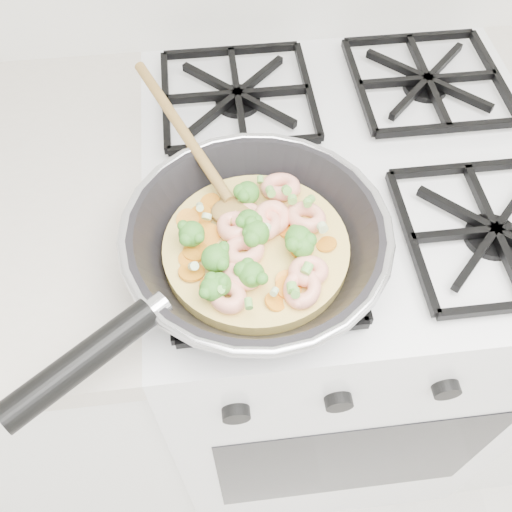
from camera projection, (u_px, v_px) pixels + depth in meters
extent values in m
cube|color=white|center=(322.00, 316.00, 1.18)|extent=(0.60, 0.60, 0.90)
cube|color=black|center=(353.00, 464.00, 1.01)|extent=(0.48, 0.00, 0.40)
cube|color=black|center=(354.00, 159.00, 0.80)|extent=(0.56, 0.56, 0.02)
torus|color=#B6B6BE|center=(256.00, 231.00, 0.64)|extent=(0.31, 0.31, 0.01)
cylinder|color=black|center=(80.00, 363.00, 0.55)|extent=(0.15, 0.13, 0.03)
cylinder|color=#E3C762|center=(256.00, 249.00, 0.67)|extent=(0.22, 0.22, 0.02)
ellipsoid|color=olive|center=(234.00, 211.00, 0.68)|extent=(0.06, 0.07, 0.02)
cylinder|color=olive|center=(182.00, 129.00, 0.73)|extent=(0.12, 0.23, 0.05)
torus|color=#FFB496|center=(243.00, 251.00, 0.65)|extent=(0.07, 0.07, 0.02)
torus|color=#FFB496|center=(228.00, 296.00, 0.61)|extent=(0.06, 0.06, 0.02)
torus|color=#FFB496|center=(265.00, 225.00, 0.67)|extent=(0.06, 0.05, 0.02)
torus|color=#FFB496|center=(280.00, 187.00, 0.70)|extent=(0.07, 0.07, 0.03)
torus|color=#FFB496|center=(308.00, 271.00, 0.63)|extent=(0.05, 0.05, 0.02)
torus|color=#FFB496|center=(233.00, 226.00, 0.67)|extent=(0.05, 0.05, 0.02)
torus|color=#FFB496|center=(271.00, 218.00, 0.67)|extent=(0.08, 0.08, 0.03)
torus|color=#FFB496|center=(302.00, 288.00, 0.62)|extent=(0.07, 0.07, 0.02)
torus|color=#FFB496|center=(306.00, 217.00, 0.67)|extent=(0.07, 0.07, 0.02)
torus|color=#FFB496|center=(243.00, 275.00, 0.63)|extent=(0.07, 0.07, 0.03)
torus|color=#FFB496|center=(248.00, 218.00, 0.67)|extent=(0.06, 0.06, 0.02)
ellipsoid|color=#448B2D|center=(219.00, 284.00, 0.61)|extent=(0.03, 0.03, 0.03)
ellipsoid|color=#448B2D|center=(247.00, 193.00, 0.68)|extent=(0.04, 0.04, 0.03)
ellipsoid|color=#448B2D|center=(303.00, 246.00, 0.64)|extent=(0.03, 0.03, 0.03)
ellipsoid|color=#448B2D|center=(256.00, 233.00, 0.65)|extent=(0.04, 0.04, 0.03)
ellipsoid|color=#448B2D|center=(212.00, 289.00, 0.61)|extent=(0.04, 0.04, 0.03)
ellipsoid|color=#448B2D|center=(192.00, 234.00, 0.65)|extent=(0.04, 0.04, 0.03)
ellipsoid|color=#448B2D|center=(215.00, 258.00, 0.63)|extent=(0.04, 0.04, 0.03)
ellipsoid|color=#448B2D|center=(298.00, 239.00, 0.64)|extent=(0.04, 0.04, 0.03)
ellipsoid|color=#448B2D|center=(249.00, 221.00, 0.66)|extent=(0.04, 0.04, 0.03)
ellipsoid|color=#448B2D|center=(251.00, 274.00, 0.62)|extent=(0.04, 0.04, 0.03)
cylinder|color=orange|center=(289.00, 287.00, 0.63)|extent=(0.03, 0.03, 0.00)
cylinder|color=orange|center=(233.00, 234.00, 0.67)|extent=(0.03, 0.03, 0.01)
cylinder|color=orange|center=(291.00, 231.00, 0.67)|extent=(0.04, 0.04, 0.01)
cylinder|color=orange|center=(275.00, 302.00, 0.62)|extent=(0.03, 0.03, 0.01)
cylinder|color=orange|center=(326.00, 244.00, 0.66)|extent=(0.03, 0.03, 0.01)
cylinder|color=orange|center=(207.00, 235.00, 0.67)|extent=(0.04, 0.04, 0.01)
cylinder|color=orange|center=(189.00, 258.00, 0.65)|extent=(0.03, 0.03, 0.01)
cylinder|color=orange|center=(302.00, 249.00, 0.66)|extent=(0.04, 0.04, 0.01)
cylinder|color=orange|center=(286.00, 281.00, 0.63)|extent=(0.03, 0.03, 0.01)
cylinder|color=orange|center=(200.00, 217.00, 0.69)|extent=(0.04, 0.04, 0.01)
cylinder|color=orange|center=(192.00, 272.00, 0.64)|extent=(0.04, 0.04, 0.01)
cylinder|color=orange|center=(212.00, 286.00, 0.63)|extent=(0.04, 0.04, 0.00)
cylinder|color=orange|center=(196.00, 251.00, 0.66)|extent=(0.04, 0.04, 0.01)
cylinder|color=orange|center=(210.00, 203.00, 0.70)|extent=(0.03, 0.03, 0.01)
cylinder|color=orange|center=(188.00, 220.00, 0.68)|extent=(0.04, 0.04, 0.01)
cylinder|color=#BBD596|center=(193.00, 266.00, 0.63)|extent=(0.01, 0.01, 0.01)
cylinder|color=#BBD596|center=(207.00, 217.00, 0.66)|extent=(0.01, 0.01, 0.01)
cylinder|color=#6AB146|center=(307.00, 268.00, 0.61)|extent=(0.01, 0.01, 0.01)
cylinder|color=#BBD596|center=(274.00, 292.00, 0.61)|extent=(0.01, 0.01, 0.01)
cylinder|color=#6AB146|center=(292.00, 199.00, 0.67)|extent=(0.01, 0.01, 0.01)
cylinder|color=#6AB146|center=(292.00, 288.00, 0.61)|extent=(0.01, 0.01, 0.01)
cylinder|color=#6AB146|center=(244.00, 199.00, 0.68)|extent=(0.01, 0.01, 0.01)
cylinder|color=#6AB146|center=(260.00, 180.00, 0.70)|extent=(0.01, 0.01, 0.01)
cylinder|color=#BBD596|center=(322.00, 227.00, 0.65)|extent=(0.01, 0.01, 0.01)
cylinder|color=#6AB146|center=(249.00, 304.00, 0.59)|extent=(0.01, 0.01, 0.01)
cylinder|color=#BBD596|center=(256.00, 279.00, 0.62)|extent=(0.01, 0.01, 0.01)
cylinder|color=#BBD596|center=(200.00, 207.00, 0.66)|extent=(0.01, 0.01, 0.01)
cylinder|color=#6AB146|center=(220.00, 257.00, 0.62)|extent=(0.01, 0.01, 0.01)
cylinder|color=#6AB146|center=(295.00, 293.00, 0.60)|extent=(0.01, 0.01, 0.01)
cylinder|color=#BBD596|center=(266.00, 230.00, 0.65)|extent=(0.01, 0.01, 0.01)
cylinder|color=#6AB146|center=(310.00, 200.00, 0.67)|extent=(0.01, 0.01, 0.01)
cylinder|color=#6AB146|center=(259.00, 218.00, 0.66)|extent=(0.01, 0.01, 0.01)
cylinder|color=#6AB146|center=(307.00, 203.00, 0.66)|extent=(0.01, 0.01, 0.01)
cylinder|color=#6AB146|center=(219.00, 290.00, 0.60)|extent=(0.01, 0.01, 0.01)
cylinder|color=#6AB146|center=(271.00, 191.00, 0.68)|extent=(0.01, 0.01, 0.01)
cylinder|color=#6AB146|center=(287.00, 190.00, 0.68)|extent=(0.01, 0.01, 0.01)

